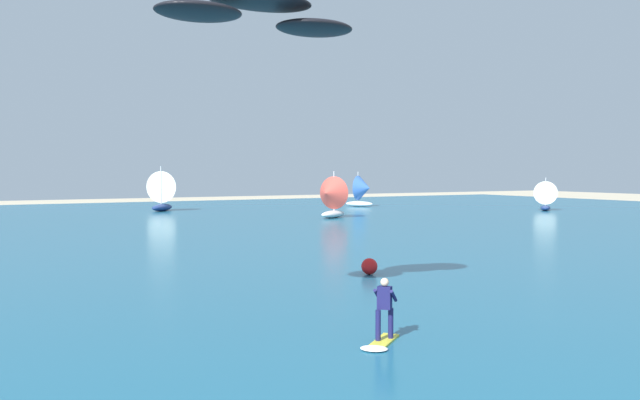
% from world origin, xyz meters
% --- Properties ---
extents(ocean, '(160.00, 90.00, 0.10)m').
position_xyz_m(ocean, '(0.00, 49.35, 0.05)').
color(ocean, '#1E607F').
rests_on(ocean, ground).
extents(kitesurfer, '(1.86, 1.69, 1.67)m').
position_xyz_m(kitesurfer, '(1.03, 11.57, 0.70)').
color(kitesurfer, yellow).
rests_on(kitesurfer, ocean).
extents(kite, '(6.70, 2.70, 0.99)m').
position_xyz_m(kite, '(-0.45, 16.00, 9.31)').
color(kite, black).
extents(sailboat_trailing, '(3.27, 3.20, 3.67)m').
position_xyz_m(sailboat_trailing, '(50.42, 51.77, 1.78)').
color(sailboat_trailing, navy).
rests_on(sailboat_trailing, ocean).
extents(sailboat_leading, '(3.95, 3.53, 4.40)m').
position_xyz_m(sailboat_leading, '(22.97, 52.52, 2.12)').
color(sailboat_leading, silver).
rests_on(sailboat_leading, ocean).
extents(sailboat_near_shore, '(3.55, 3.89, 4.33)m').
position_xyz_m(sailboat_near_shore, '(36.50, 67.98, 2.08)').
color(sailboat_near_shore, white).
rests_on(sailboat_near_shore, ocean).
extents(sailboat_far_right, '(4.29, 4.42, 4.95)m').
position_xyz_m(sailboat_far_right, '(12.75, 71.81, 2.37)').
color(sailboat_far_right, navy).
rests_on(sailboat_far_right, ocean).
extents(marker_buoy, '(0.70, 0.70, 0.70)m').
position_xyz_m(marker_buoy, '(7.14, 21.55, 0.45)').
color(marker_buoy, red).
rests_on(marker_buoy, ocean).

